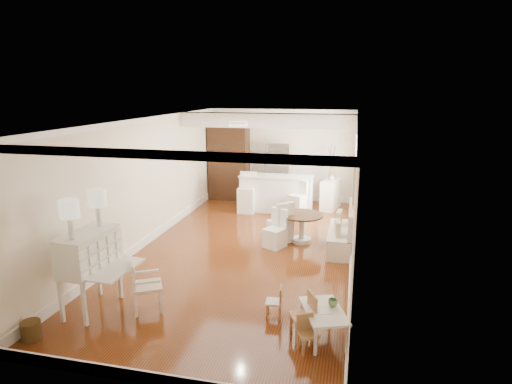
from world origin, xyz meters
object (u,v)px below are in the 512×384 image
at_px(kids_chair_b, 274,301).
at_px(slip_chair_far, 280,221).
at_px(wicker_basket, 31,330).
at_px(secretary_bureau, 90,271).
at_px(slip_chair_near, 275,229).
at_px(sideboard, 331,194).
at_px(gustavian_armchair, 147,285).
at_px(pantry_cabinet, 229,163).
at_px(kids_chair_a, 303,316).
at_px(breakfast_counter, 276,194).
at_px(bar_stool_left, 247,193).
at_px(kids_table, 323,324).
at_px(bar_stool_right, 297,199).
at_px(fridge, 289,173).
at_px(kids_chair_c, 308,334).
at_px(dining_table, 302,228).

bearing_deg(kids_chair_b, slip_chair_far, -176.57).
height_order(wicker_basket, slip_chair_far, slip_chair_far).
distance_m(secretary_bureau, slip_chair_far, 4.42).
bearing_deg(secretary_bureau, kids_chair_b, 11.33).
height_order(slip_chair_near, slip_chair_far, slip_chair_far).
bearing_deg(sideboard, slip_chair_near, -94.16).
relative_size(gustavian_armchair, sideboard, 0.93).
distance_m(kids_chair_b, pantry_cabinet, 7.38).
distance_m(kids_chair_a, breakfast_counter, 6.36).
bearing_deg(slip_chair_far, kids_chair_a, 60.50).
bearing_deg(kids_chair_b, pantry_cabinet, -163.07).
xyz_separation_m(gustavian_armchair, bar_stool_left, (0.17, 5.64, 0.15)).
relative_size(kids_table, slip_chair_far, 0.90).
distance_m(gustavian_armchair, wicker_basket, 1.67).
relative_size(secretary_bureau, pantry_cabinet, 0.56).
height_order(bar_stool_right, fridge, fridge).
bearing_deg(secretary_bureau, bar_stool_right, 69.35).
relative_size(kids_chair_a, bar_stool_left, 0.58).
xyz_separation_m(kids_chair_b, kids_chair_c, (0.60, -0.77, -0.00)).
height_order(slip_chair_near, bar_stool_right, bar_stool_right).
bearing_deg(kids_chair_c, bar_stool_left, 82.83).
height_order(dining_table, sideboard, sideboard).
bearing_deg(bar_stool_left, wicker_basket, -101.88).
bearing_deg(bar_stool_right, fridge, 131.73).
height_order(secretary_bureau, gustavian_armchair, secretary_bureau).
bearing_deg(kids_chair_b, slip_chair_near, -174.50).
xyz_separation_m(kids_chair_c, breakfast_counter, (-1.62, 6.49, 0.27)).
height_order(kids_chair_b, fridge, fridge).
relative_size(pantry_cabinet, fridge, 1.28).
height_order(wicker_basket, bar_stool_left, bar_stool_left).
bearing_deg(kids_chair_c, pantry_cabinet, 85.27).
bearing_deg(bar_stool_left, fridge, 53.85).
bearing_deg(slip_chair_near, breakfast_counter, 125.02).
xyz_separation_m(gustavian_armchair, bar_stool_right, (1.61, 5.51, 0.08)).
bearing_deg(kids_table, bar_stool_left, 113.93).
bearing_deg(slip_chair_far, kids_chair_b, 54.29).
relative_size(kids_table, sideboard, 0.96).
distance_m(pantry_cabinet, fridge, 1.92).
relative_size(dining_table, sideboard, 1.08).
distance_m(dining_table, pantry_cabinet, 4.46).
distance_m(gustavian_armchair, slip_chair_far, 3.85).
xyz_separation_m(wicker_basket, kids_chair_b, (3.17, 1.37, 0.12)).
distance_m(kids_chair_b, breakfast_counter, 5.81).
bearing_deg(kids_chair_a, fridge, 163.90).
bearing_deg(slip_chair_far, slip_chair_near, 39.22).
relative_size(breakfast_counter, bar_stool_left, 1.81).
bearing_deg(secretary_bureau, breakfast_counter, 76.36).
distance_m(bar_stool_right, sideboard, 1.34).
xyz_separation_m(fridge, sideboard, (1.29, -0.44, -0.47)).
relative_size(bar_stool_right, pantry_cabinet, 0.43).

